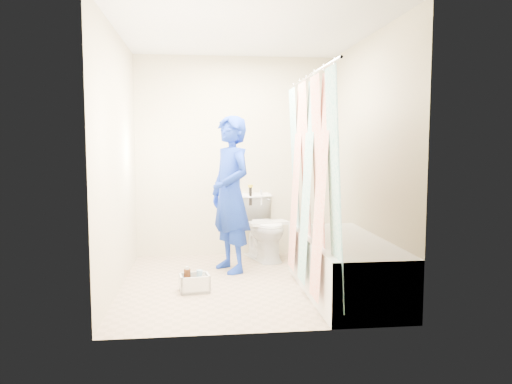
{
  "coord_description": "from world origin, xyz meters",
  "views": [
    {
      "loc": [
        -0.46,
        -4.75,
        1.36
      ],
      "look_at": [
        0.14,
        0.36,
        0.86
      ],
      "focal_mm": 35.0,
      "sensor_mm": 36.0,
      "label": 1
    }
  ],
  "objects": [
    {
      "name": "cleaning_caddy",
      "position": [
        -0.49,
        -0.23,
        0.08
      ],
      "size": [
        0.29,
        0.25,
        0.21
      ],
      "rotation": [
        0.0,
        0.0,
        0.13
      ],
      "color": "silver",
      "rests_on": "ground"
    },
    {
      "name": "tank_internals",
      "position": [
        0.2,
        1.19,
        0.75
      ],
      "size": [
        0.18,
        0.09,
        0.25
      ],
      "color": "black",
      "rests_on": "toilet"
    },
    {
      "name": "ceiling",
      "position": [
        0.0,
        0.0,
        2.4
      ],
      "size": [
        2.4,
        2.6,
        0.02
      ],
      "primitive_type": "cube",
      "color": "silver",
      "rests_on": "wall_back"
    },
    {
      "name": "wall_right",
      "position": [
        1.2,
        0.0,
        1.2
      ],
      "size": [
        0.02,
        2.6,
        2.4
      ],
      "primitive_type": "cube",
      "color": "#C1B794",
      "rests_on": "ground"
    },
    {
      "name": "tank_lid",
      "position": [
        0.34,
        0.89,
        0.45
      ],
      "size": [
        0.51,
        0.33,
        0.04
      ],
      "primitive_type": "cube",
      "rotation": [
        0.0,
        0.0,
        0.3
      ],
      "color": "white",
      "rests_on": "toilet"
    },
    {
      "name": "wall_back",
      "position": [
        0.0,
        1.3,
        1.2
      ],
      "size": [
        2.4,
        0.02,
        2.4
      ],
      "primitive_type": "cube",
      "color": "#C1B794",
      "rests_on": "ground"
    },
    {
      "name": "plumber",
      "position": [
        -0.12,
        0.49,
        0.83
      ],
      "size": [
        0.62,
        0.71,
        1.65
      ],
      "primitive_type": "imported",
      "rotation": [
        0.0,
        0.0,
        -1.12
      ],
      "color": "navy",
      "rests_on": "ground"
    },
    {
      "name": "wall_front",
      "position": [
        0.0,
        -1.3,
        1.2
      ],
      "size": [
        2.4,
        0.02,
        2.4
      ],
      "primitive_type": "cube",
      "color": "#C1B794",
      "rests_on": "ground"
    },
    {
      "name": "curtain_rod",
      "position": [
        0.52,
        -0.43,
        1.95
      ],
      "size": [
        0.02,
        1.9,
        0.02
      ],
      "primitive_type": "cylinder",
      "rotation": [
        1.57,
        0.0,
        0.0
      ],
      "color": "silver",
      "rests_on": "wall_back"
    },
    {
      "name": "floor",
      "position": [
        0.0,
        0.0,
        0.0
      ],
      "size": [
        2.6,
        2.6,
        0.0
      ],
      "primitive_type": "plane",
      "color": "tan",
      "rests_on": "ground"
    },
    {
      "name": "toilet",
      "position": [
        0.3,
        1.0,
        0.38
      ],
      "size": [
        0.62,
        0.84,
        0.76
      ],
      "primitive_type": "imported",
      "rotation": [
        0.0,
        0.0,
        0.3
      ],
      "color": "white",
      "rests_on": "ground"
    },
    {
      "name": "shower_curtain",
      "position": [
        0.52,
        -0.43,
        1.02
      ],
      "size": [
        0.06,
        1.75,
        1.8
      ],
      "primitive_type": "cube",
      "color": "white",
      "rests_on": "curtain_rod"
    },
    {
      "name": "bathtub",
      "position": [
        0.85,
        -0.43,
        0.27
      ],
      "size": [
        0.7,
        1.75,
        0.5
      ],
      "color": "silver",
      "rests_on": "ground"
    },
    {
      "name": "wall_left",
      "position": [
        -1.2,
        0.0,
        1.2
      ],
      "size": [
        0.02,
        2.6,
        2.4
      ],
      "primitive_type": "cube",
      "color": "#C1B794",
      "rests_on": "ground"
    }
  ]
}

